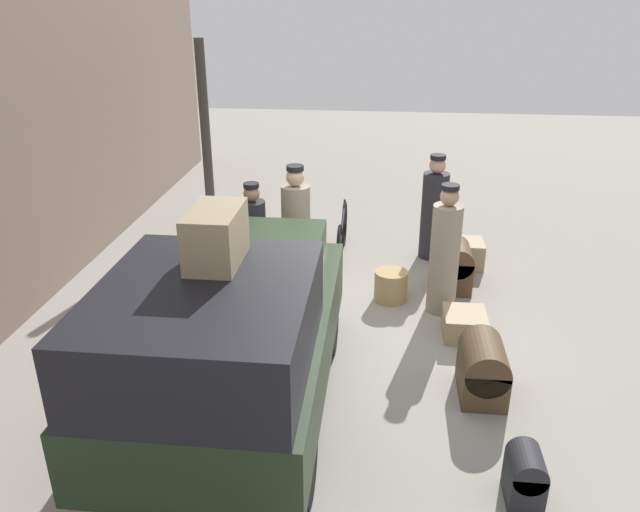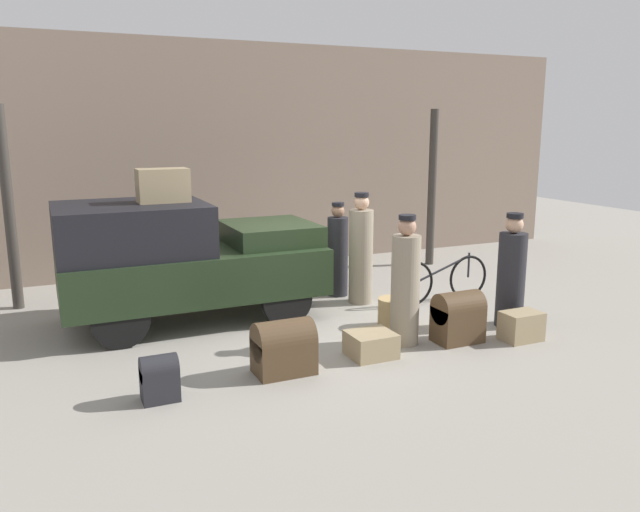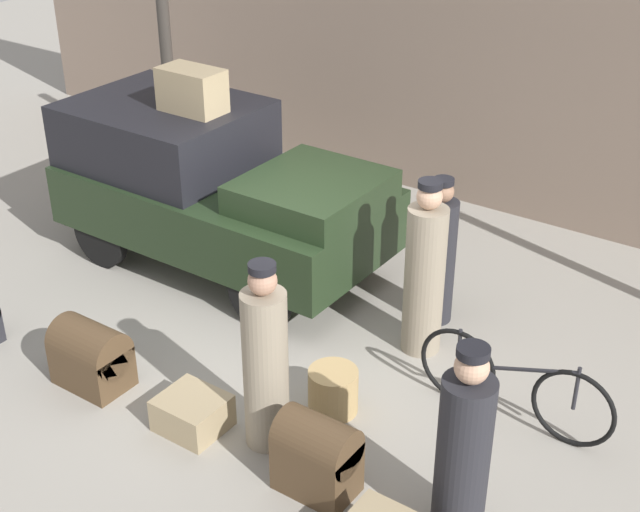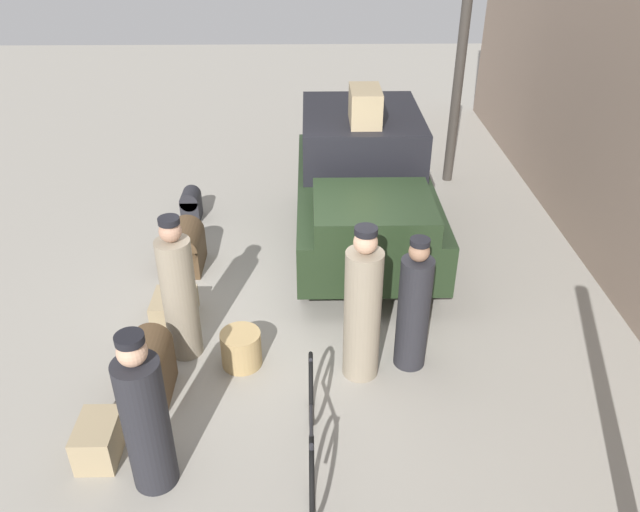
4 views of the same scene
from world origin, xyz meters
name	(u,v)px [view 2 (image 2 of 4)]	position (x,y,z in m)	size (l,w,h in m)	color
ground_plane	(313,321)	(0.00, 0.00, 0.00)	(30.00, 30.00, 0.00)	gray
station_building_facade	(232,157)	(0.00, 4.08, 2.25)	(16.00, 0.15, 4.50)	gray
canopy_pillar_left	(9,209)	(-4.04, 2.61, 1.60)	(0.17, 0.17, 3.21)	#38332D
canopy_pillar_right	(432,188)	(3.84, 2.61, 1.60)	(0.17, 0.17, 3.21)	#38332D
truck	(181,257)	(-1.76, 0.86, 0.98)	(3.77, 1.87, 1.80)	black
bicycle	(441,280)	(2.35, 0.08, 0.38)	(1.83, 0.04, 0.80)	black
wicker_basket	(393,313)	(0.97, -0.70, 0.21)	(0.45, 0.45, 0.43)	tan
conductor_in_dark_uniform	(405,286)	(0.74, -1.36, 0.80)	(0.38, 0.38, 1.75)	gray
porter_standing_middle	(361,253)	(1.13, 0.63, 0.84)	(0.39, 0.39, 1.83)	gray
porter_carrying_trunk	(338,253)	(0.98, 1.20, 0.74)	(0.35, 0.35, 1.61)	#232328
porter_lifting_near_truck	(511,275)	(2.55, -1.34, 0.76)	(0.40, 0.40, 1.66)	#232328
trunk_large_brown	(284,347)	(-1.11, -1.66, 0.32)	(0.69, 0.47, 0.65)	#4C3823
trunk_barrel_dark	(159,377)	(-2.59, -1.82, 0.26)	(0.39, 0.29, 0.51)	#232328
suitcase_small_leather	(458,316)	(1.43, -1.61, 0.36)	(0.63, 0.42, 0.70)	#4C3823
suitcase_tan_flat	(371,344)	(0.09, -1.61, 0.16)	(0.57, 0.51, 0.31)	#9E8966
suitcase_black_upright	(521,326)	(2.26, -1.92, 0.20)	(0.53, 0.37, 0.40)	#9E8966
trunk_on_truck_roof	(163,185)	(-1.97, 0.86, 2.04)	(0.72, 0.42, 0.48)	#9E8966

